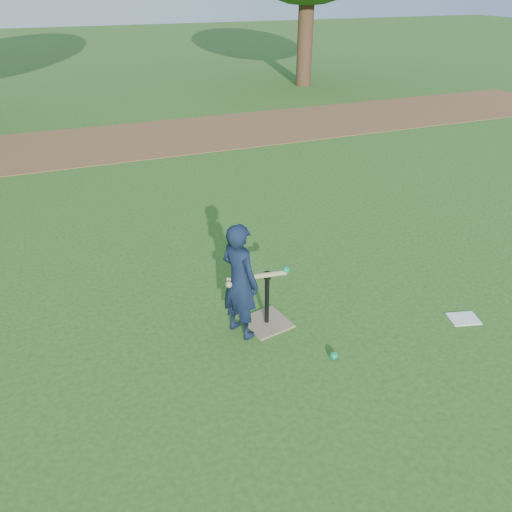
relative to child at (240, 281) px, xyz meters
name	(u,v)px	position (x,y,z in m)	size (l,w,h in m)	color
ground	(257,336)	(0.13, -0.13, -0.61)	(80.00, 80.00, 0.00)	#285116
dirt_strip	(132,140)	(0.13, 7.37, -0.60)	(24.00, 3.00, 0.01)	brown
child	(240,281)	(0.00, 0.00, 0.00)	(0.44, 0.29, 1.21)	black
wiffle_ball_ground	(334,356)	(0.67, -0.72, -0.57)	(0.08, 0.08, 0.08)	#0C8548
clipboard	(464,319)	(2.26, -0.67, -0.60)	(0.30, 0.23, 0.01)	white
batting_tee	(267,315)	(0.30, 0.03, -0.50)	(0.50, 0.50, 0.61)	#877255
swing_action	(260,276)	(0.21, 0.00, 0.01)	(0.67, 0.14, 0.09)	tan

